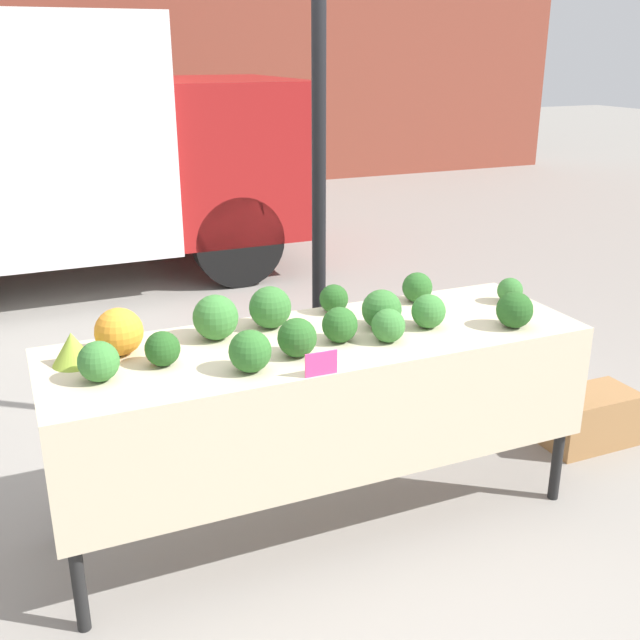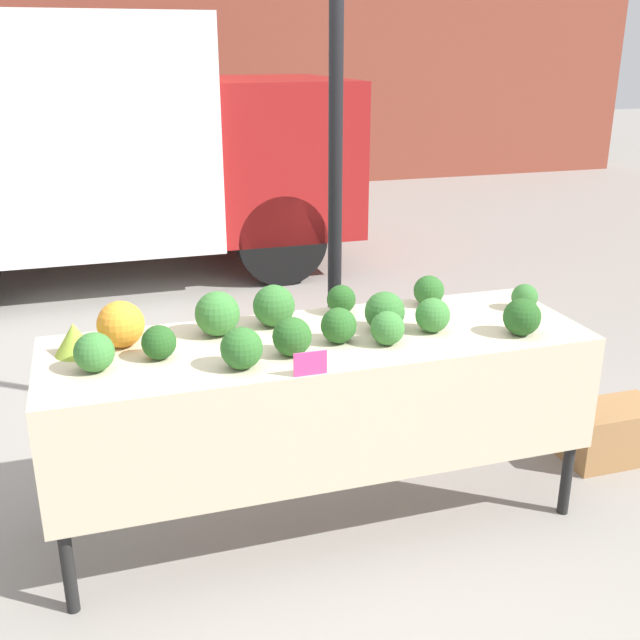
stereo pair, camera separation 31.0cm
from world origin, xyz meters
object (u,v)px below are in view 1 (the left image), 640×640
at_px(price_sign, 321,364).
at_px(produce_crate, 589,418).
at_px(parked_truck, 44,143).
at_px(orange_cauliflower, 119,332).

height_order(price_sign, produce_crate, price_sign).
bearing_deg(parked_truck, produce_crate, -61.99).
bearing_deg(produce_crate, parked_truck, 118.01).
height_order(parked_truck, price_sign, parked_truck).
xyz_separation_m(parked_truck, orange_cauliflower, (-0.07, -4.28, -0.26)).
distance_m(parked_truck, price_sign, 4.82).
height_order(orange_cauliflower, price_sign, orange_cauliflower).
bearing_deg(parked_truck, price_sign, -83.07).
relative_size(price_sign, produce_crate, 0.26).
distance_m(parked_truck, produce_crate, 5.08).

